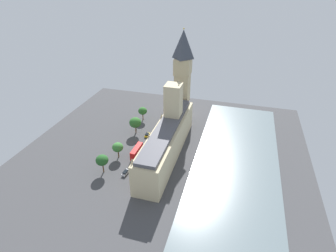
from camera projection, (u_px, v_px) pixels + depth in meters
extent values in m
plane|color=#424244|center=(163.00, 154.00, 132.99)|extent=(139.32, 139.32, 0.00)
cube|color=slate|center=(236.00, 166.00, 124.52)|extent=(38.92, 125.39, 0.25)
cube|color=#CCBA8E|center=(167.00, 142.00, 128.81)|extent=(11.87, 63.02, 14.79)
cube|color=#CCBA8E|center=(173.00, 115.00, 133.83)|extent=(7.75, 7.75, 32.40)
cube|color=#4C4C54|center=(167.00, 127.00, 124.70)|extent=(9.02, 60.49, 1.60)
cone|color=#CCBA8E|center=(172.00, 101.00, 149.48)|extent=(1.20, 1.20, 2.07)
cone|color=#CCBA8E|center=(161.00, 116.00, 133.64)|extent=(1.20, 1.20, 2.57)
cone|color=#CCBA8E|center=(149.00, 135.00, 118.01)|extent=(1.20, 1.20, 2.21)
cone|color=#CCBA8E|center=(132.00, 161.00, 102.26)|extent=(1.20, 1.20, 2.30)
cube|color=tan|center=(182.00, 99.00, 155.02)|extent=(7.87, 7.87, 29.28)
cube|color=tan|center=(183.00, 66.00, 145.47)|extent=(8.65, 8.65, 8.83)
cylinder|color=silver|center=(175.00, 66.00, 146.54)|extent=(0.25, 5.98, 5.98)
torus|color=black|center=(175.00, 66.00, 146.54)|extent=(0.24, 6.22, 6.22)
cylinder|color=silver|center=(185.00, 64.00, 149.19)|extent=(5.98, 0.25, 5.98)
torus|color=black|center=(185.00, 64.00, 149.19)|extent=(6.22, 0.24, 6.22)
pyramid|color=#383D47|center=(183.00, 44.00, 139.57)|extent=(8.65, 8.65, 14.71)
sphere|color=gold|center=(184.00, 29.00, 135.68)|extent=(0.80, 0.80, 0.80)
cube|color=gold|center=(147.00, 135.00, 146.92)|extent=(1.91, 4.32, 0.75)
cube|color=black|center=(147.00, 134.00, 146.40)|extent=(1.59, 2.43, 0.65)
cylinder|color=black|center=(147.00, 134.00, 148.47)|extent=(0.26, 0.68, 0.68)
cylinder|color=black|center=(150.00, 135.00, 148.04)|extent=(0.26, 0.68, 0.68)
cylinder|color=black|center=(145.00, 137.00, 146.18)|extent=(0.26, 0.68, 0.68)
cylinder|color=black|center=(148.00, 137.00, 145.76)|extent=(0.26, 0.68, 0.68)
cube|color=red|center=(137.00, 151.00, 130.43)|extent=(2.69, 10.54, 4.20)
cube|color=black|center=(137.00, 151.00, 130.39)|extent=(2.74, 10.14, 0.70)
cylinder|color=black|center=(136.00, 159.00, 128.15)|extent=(0.37, 1.11, 1.10)
cylinder|color=black|center=(132.00, 159.00, 128.73)|extent=(0.37, 1.11, 1.10)
cylinder|color=black|center=(142.00, 151.00, 134.23)|extent=(0.37, 1.11, 1.10)
cylinder|color=black|center=(138.00, 150.00, 134.82)|extent=(0.37, 1.11, 1.10)
cube|color=#B7B7BC|center=(126.00, 173.00, 119.50)|extent=(2.18, 4.83, 0.75)
cube|color=black|center=(125.00, 172.00, 118.96)|extent=(1.71, 2.75, 0.65)
cylinder|color=black|center=(126.00, 171.00, 121.15)|extent=(0.31, 0.70, 0.68)
cylinder|color=black|center=(129.00, 172.00, 120.65)|extent=(0.31, 0.70, 0.68)
cylinder|color=black|center=(123.00, 175.00, 118.73)|extent=(0.31, 0.70, 0.68)
cylinder|color=black|center=(126.00, 176.00, 118.22)|extent=(0.31, 0.70, 0.68)
cylinder|color=black|center=(164.00, 128.00, 152.99)|extent=(0.60, 0.60, 1.40)
sphere|color=#8C6647|center=(164.00, 127.00, 152.58)|extent=(0.27, 0.27, 0.27)
cube|color=maroon|center=(164.00, 128.00, 153.21)|extent=(0.34, 0.21, 0.25)
cylinder|color=#336B60|center=(149.00, 157.00, 129.33)|extent=(0.60, 0.60, 1.31)
sphere|color=beige|center=(149.00, 156.00, 128.94)|extent=(0.25, 0.25, 0.25)
cube|color=black|center=(148.00, 158.00, 129.14)|extent=(0.31, 0.25, 0.23)
cylinder|color=gray|center=(148.00, 158.00, 129.22)|extent=(0.58, 0.58, 1.37)
sphere|color=#8C6647|center=(148.00, 156.00, 128.81)|extent=(0.26, 0.26, 0.26)
cube|color=#336B60|center=(148.00, 158.00, 128.94)|extent=(0.33, 0.20, 0.25)
cylinder|color=brown|center=(143.00, 117.00, 162.33)|extent=(0.56, 0.56, 4.10)
ellipsoid|color=#2D6628|center=(143.00, 111.00, 160.32)|extent=(5.22, 5.22, 4.43)
cylinder|color=brown|center=(103.00, 168.00, 119.99)|extent=(0.56, 0.56, 4.49)
ellipsoid|color=#235623|center=(102.00, 160.00, 117.82)|extent=(5.56, 5.56, 4.72)
cylinder|color=brown|center=(118.00, 154.00, 129.85)|extent=(0.56, 0.56, 3.74)
ellipsoid|color=#387533|center=(118.00, 147.00, 127.92)|extent=(5.27, 5.27, 4.48)
cylinder|color=brown|center=(136.00, 130.00, 148.87)|extent=(0.56, 0.56, 4.31)
ellipsoid|color=#2D6628|center=(135.00, 123.00, 146.55)|extent=(6.60, 6.60, 5.61)
cylinder|color=black|center=(136.00, 126.00, 151.30)|extent=(0.18, 0.18, 5.20)
sphere|color=#F2EAC6|center=(136.00, 122.00, 149.85)|extent=(0.56, 0.56, 0.56)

